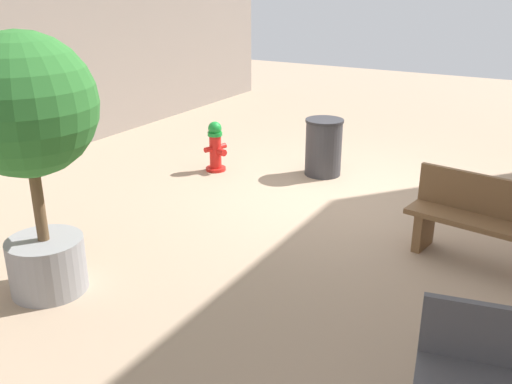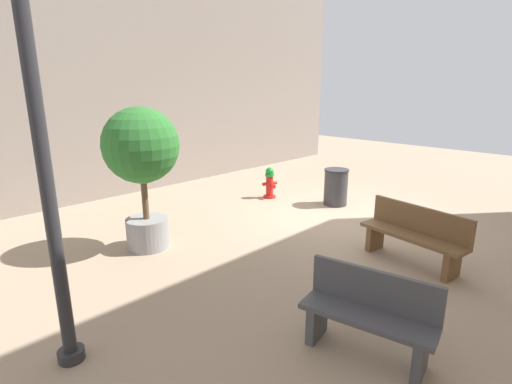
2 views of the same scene
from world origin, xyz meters
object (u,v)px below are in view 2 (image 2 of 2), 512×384
fire_hydrant (270,183)px  street_lamp (35,103)px  trash_bin (336,187)px  bench_far (369,314)px  planter_tree (142,156)px  bench_near (414,234)px

fire_hydrant → street_lamp: (-2.77, 6.18, 2.32)m
trash_bin → street_lamp: bearing=99.8°
bench_far → planter_tree: (4.34, 0.15, 1.20)m
planter_tree → fire_hydrant: bearing=-80.8°
street_lamp → fire_hydrant: bearing=-65.9°
bench_near → planter_tree: planter_tree is taller
planter_tree → street_lamp: bearing=134.0°
street_lamp → trash_bin: (1.19, -6.86, -2.28)m
bench_far → planter_tree: bearing=2.0°
bench_far → trash_bin: size_ratio=1.67×
bench_near → planter_tree: 4.78m
fire_hydrant → bench_near: size_ratio=0.45×
bench_near → bench_far: 2.71m
fire_hydrant → street_lamp: bearing=114.1°
bench_near → trash_bin: bearing=-34.1°
bench_near → trash_bin: 3.34m
fire_hydrant → street_lamp: size_ratio=0.18×
fire_hydrant → planter_tree: 4.23m
bench_near → trash_bin: (2.77, -1.87, -0.05)m
trash_bin → fire_hydrant: bearing=23.3°
bench_near → trash_bin: size_ratio=2.03×
planter_tree → street_lamp: (-2.13, 2.20, 1.04)m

